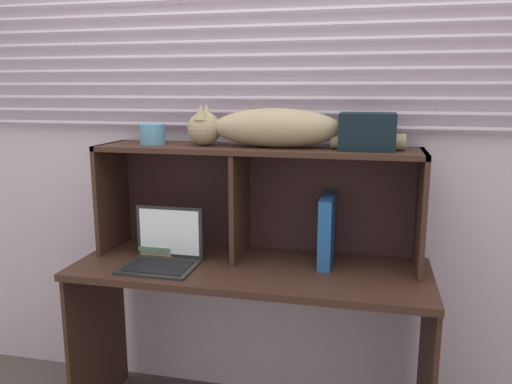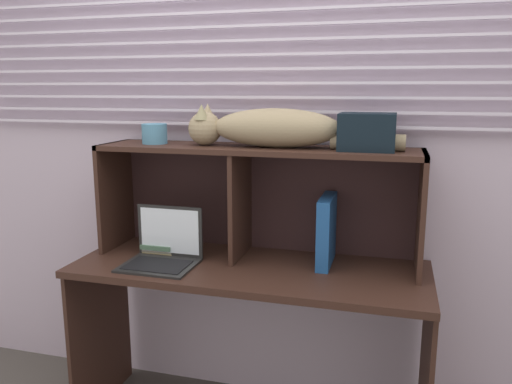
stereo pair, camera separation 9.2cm
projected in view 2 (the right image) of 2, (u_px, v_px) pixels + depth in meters
back_panel_with_blinds at (268, 141)px, 2.34m from camera, size 4.40×0.08×2.50m
desk at (249, 299)px, 2.17m from camera, size 1.49×0.55×0.77m
hutch_shelf_unit at (256, 181)px, 2.21m from camera, size 1.39×0.31×0.49m
cat at (269, 128)px, 2.12m from camera, size 0.91×0.19×0.18m
laptop at (163, 252)px, 2.16m from camera, size 0.30×0.24×0.23m
binder_upright at (327, 231)px, 2.14m from camera, size 0.05×0.25×0.29m
book_stack at (167, 244)px, 2.35m from camera, size 0.15×0.24×0.05m
small_basket at (155, 134)px, 2.26m from camera, size 0.11×0.11×0.09m
storage_box at (367, 132)px, 2.01m from camera, size 0.22×0.18×0.15m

